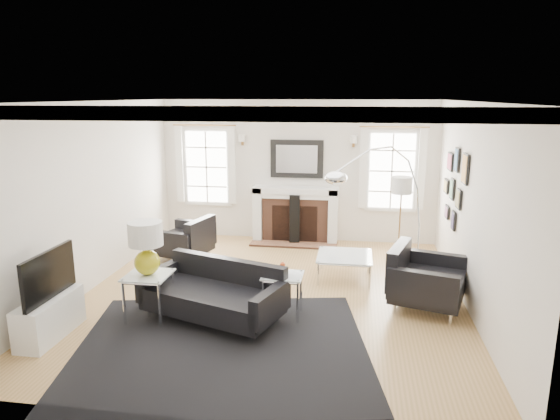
% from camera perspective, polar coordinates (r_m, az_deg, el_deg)
% --- Properties ---
extents(floor, '(6.00, 6.00, 0.00)m').
position_cam_1_polar(floor, '(7.49, -0.93, -9.63)').
color(floor, '#A77F46').
rests_on(floor, ground).
extents(back_wall, '(5.50, 0.04, 2.80)m').
position_cam_1_polar(back_wall, '(9.99, 1.95, 4.46)').
color(back_wall, silver).
rests_on(back_wall, floor).
extents(front_wall, '(5.50, 0.04, 2.80)m').
position_cam_1_polar(front_wall, '(4.26, -7.88, -7.51)').
color(front_wall, silver).
rests_on(front_wall, floor).
extents(left_wall, '(0.04, 6.00, 2.80)m').
position_cam_1_polar(left_wall, '(8.00, -20.77, 1.47)').
color(left_wall, silver).
rests_on(left_wall, floor).
extents(right_wall, '(0.04, 6.00, 2.80)m').
position_cam_1_polar(right_wall, '(7.15, 21.31, 0.13)').
color(right_wall, silver).
rests_on(right_wall, floor).
extents(ceiling, '(5.50, 6.00, 0.02)m').
position_cam_1_polar(ceiling, '(6.92, -1.02, 12.31)').
color(ceiling, white).
rests_on(ceiling, back_wall).
extents(crown_molding, '(5.50, 6.00, 0.12)m').
position_cam_1_polar(crown_molding, '(6.92, -1.01, 11.82)').
color(crown_molding, white).
rests_on(crown_molding, back_wall).
extents(fireplace, '(1.70, 0.69, 1.11)m').
position_cam_1_polar(fireplace, '(9.96, 1.77, -0.60)').
color(fireplace, white).
rests_on(fireplace, floor).
extents(mantel_mirror, '(1.05, 0.07, 0.75)m').
position_cam_1_polar(mantel_mirror, '(9.92, 1.93, 5.85)').
color(mantel_mirror, black).
rests_on(mantel_mirror, back_wall).
extents(window_left, '(1.24, 0.15, 1.62)m').
position_cam_1_polar(window_left, '(10.32, -8.37, 4.93)').
color(window_left, white).
rests_on(window_left, back_wall).
extents(window_right, '(1.24, 0.15, 1.62)m').
position_cam_1_polar(window_right, '(9.89, 12.65, 4.41)').
color(window_right, white).
rests_on(window_right, back_wall).
extents(gallery_wall, '(0.04, 1.73, 1.29)m').
position_cam_1_polar(gallery_wall, '(8.36, 19.32, 2.98)').
color(gallery_wall, black).
rests_on(gallery_wall, right_wall).
extents(tv_unit, '(0.35, 1.00, 1.09)m').
position_cam_1_polar(tv_unit, '(6.77, -24.83, -10.45)').
color(tv_unit, white).
rests_on(tv_unit, floor).
extents(area_rug, '(3.81, 3.37, 0.01)m').
position_cam_1_polar(area_rug, '(6.09, -6.64, -15.27)').
color(area_rug, black).
rests_on(area_rug, floor).
extents(sofa, '(2.04, 1.40, 0.61)m').
position_cam_1_polar(sofa, '(6.69, -7.41, -9.51)').
color(sofa, black).
rests_on(sofa, floor).
extents(armchair_left, '(1.05, 1.13, 0.64)m').
position_cam_1_polar(armchair_left, '(9.05, -10.68, -3.43)').
color(armchair_left, black).
rests_on(armchair_left, floor).
extents(armchair_right, '(1.19, 1.27, 0.71)m').
position_cam_1_polar(armchair_right, '(7.21, 15.99, -7.71)').
color(armchair_right, black).
rests_on(armchair_right, floor).
extents(coffee_table, '(0.86, 0.86, 0.38)m').
position_cam_1_polar(coffee_table, '(8.09, 7.40, -5.35)').
color(coffee_table, silver).
rests_on(coffee_table, floor).
extents(side_table_left, '(0.56, 0.56, 0.61)m').
position_cam_1_polar(side_table_left, '(6.77, -14.80, -8.01)').
color(side_table_left, silver).
rests_on(side_table_left, floor).
extents(nesting_table, '(0.53, 0.45, 0.58)m').
position_cam_1_polar(nesting_table, '(6.63, 0.30, -8.38)').
color(nesting_table, silver).
rests_on(nesting_table, floor).
extents(gourd_lamp, '(0.44, 0.44, 0.70)m').
position_cam_1_polar(gourd_lamp, '(6.61, -15.05, -3.84)').
color(gourd_lamp, gold).
rests_on(gourd_lamp, side_table_left).
extents(orange_vase, '(0.10, 0.10, 0.15)m').
position_cam_1_polar(orange_vase, '(6.56, 0.30, -6.70)').
color(orange_vase, '#C94319').
rests_on(orange_vase, nesting_table).
extents(arc_floor_lamp, '(1.58, 1.46, 2.23)m').
position_cam_1_polar(arc_floor_lamp, '(7.60, 11.38, 0.01)').
color(arc_floor_lamp, white).
rests_on(arc_floor_lamp, floor).
extents(stick_floor_lamp, '(0.33, 0.33, 1.61)m').
position_cam_1_polar(stick_floor_lamp, '(8.22, 13.72, 2.20)').
color(stick_floor_lamp, '#A17038').
rests_on(stick_floor_lamp, floor).
extents(speaker_tower, '(0.23, 0.23, 0.99)m').
position_cam_1_polar(speaker_tower, '(9.83, 1.65, -1.07)').
color(speaker_tower, black).
rests_on(speaker_tower, floor).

